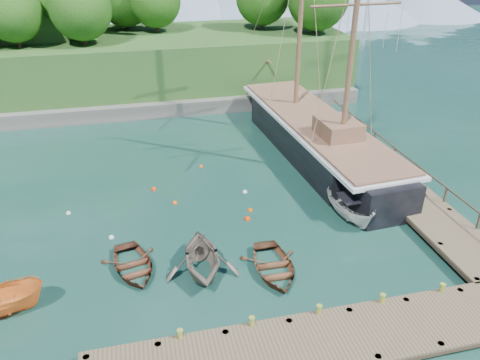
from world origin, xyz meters
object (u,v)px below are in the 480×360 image
object	(u,v)px
rowboat_1	(202,272)
cabin_boat_white	(349,218)
schooner	(315,139)
rowboat_0	(134,270)
rowboat_2	(273,272)

from	to	relation	value
rowboat_1	cabin_boat_white	size ratio (longest dim) A/B	1.01
rowboat_1	schooner	distance (m)	16.46
rowboat_1	cabin_boat_white	xyz separation A→B (m)	(9.37, 2.96, 0.00)
rowboat_0	schooner	distance (m)	18.22
rowboat_0	rowboat_1	bearing A→B (deg)	-28.14
schooner	rowboat_1	bearing A→B (deg)	-134.81
cabin_boat_white	schooner	bearing A→B (deg)	73.61
rowboat_0	rowboat_2	bearing A→B (deg)	-26.21
rowboat_0	schooner	xyz separation A→B (m)	(14.20, 11.37, 1.15)
schooner	rowboat_2	bearing A→B (deg)	-122.69
schooner	rowboat_0	bearing A→B (deg)	-144.90
rowboat_0	rowboat_2	size ratio (longest dim) A/B	0.96
rowboat_0	cabin_boat_white	world-z (taller)	cabin_boat_white
rowboat_1	cabin_boat_white	bearing A→B (deg)	20.34
rowboat_0	rowboat_1	size ratio (longest dim) A/B	0.91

